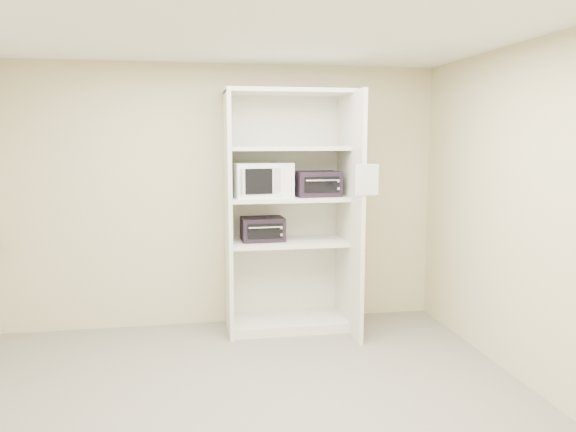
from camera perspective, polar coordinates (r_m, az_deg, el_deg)
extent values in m
cube|color=slate|center=(4.31, -4.48, -18.97)|extent=(4.50, 4.00, 0.01)
cube|color=white|center=(3.92, -4.92, 18.95)|extent=(4.50, 4.00, 0.01)
cube|color=beige|center=(5.87, -6.50, 2.00)|extent=(4.50, 0.02, 2.70)
cube|color=beige|center=(1.96, 0.83, -9.81)|extent=(4.50, 0.02, 2.70)
cube|color=beige|center=(4.67, 23.99, -0.13)|extent=(0.02, 4.00, 2.70)
cube|color=beige|center=(5.57, -6.07, 0.15)|extent=(0.04, 0.60, 2.40)
cube|color=beige|center=(5.64, 6.30, 0.23)|extent=(0.04, 0.90, 2.40)
cube|color=beige|center=(5.94, -0.49, 0.67)|extent=(1.24, 0.02, 2.40)
cube|color=beige|center=(5.93, -0.02, -10.78)|extent=(1.16, 0.56, 0.10)
cube|color=beige|center=(5.71, -0.02, -2.67)|extent=(1.16, 0.56, 0.04)
cube|color=beige|center=(5.65, -0.02, 1.82)|extent=(1.16, 0.56, 0.04)
cube|color=beige|center=(5.62, -0.02, 6.90)|extent=(1.16, 0.56, 0.04)
cube|color=beige|center=(5.63, -0.02, 12.50)|extent=(1.24, 0.60, 0.04)
cube|color=white|center=(5.60, -2.73, 3.71)|extent=(0.61, 0.49, 0.34)
cube|color=black|center=(5.65, 2.93, 3.29)|extent=(0.46, 0.36, 0.25)
cube|color=black|center=(5.68, -2.60, -1.33)|extent=(0.43, 0.33, 0.24)
cube|color=white|center=(5.17, 8.03, 3.67)|extent=(0.22, 0.02, 0.28)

